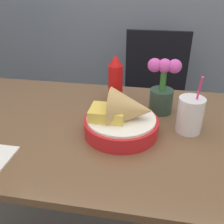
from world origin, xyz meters
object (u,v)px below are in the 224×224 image
Objects in this scene: food_basket at (124,118)px; ketchup_bottle at (115,79)px; drink_cup at (190,116)px; flower_vase at (162,89)px; chair_far_window at (154,94)px.

ketchup_bottle reaches higher than food_basket.
flower_vase reaches higher than drink_cup.
ketchup_bottle is 0.96× the size of drink_cup.
flower_vase is at bearing -87.92° from chair_far_window.
drink_cup reaches higher than ketchup_bottle.
flower_vase reaches higher than chair_far_window.
flower_vase is (-0.09, 0.12, 0.04)m from drink_cup.
flower_vase is at bearing 55.72° from food_basket.
ketchup_bottle is (-0.16, -0.59, 0.31)m from chair_far_window.
food_basket is at bearing -124.28° from flower_vase.
ketchup_bottle is at bearing 159.56° from flower_vase.
drink_cup is 0.16m from flower_vase.
chair_far_window reaches higher than food_basket.
chair_far_window is 0.83m from drink_cup.
food_basket is 0.21m from flower_vase.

